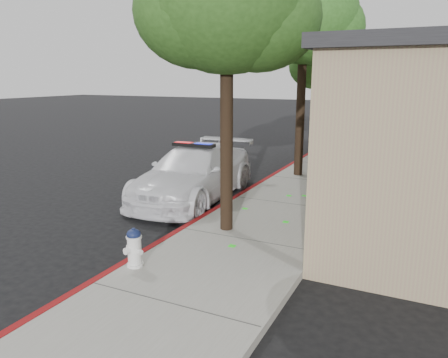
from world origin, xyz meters
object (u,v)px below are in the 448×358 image
street_tree_near (227,8)px  street_tree_mid (305,22)px  police_car (194,173)px  street_tree_far (323,64)px  fire_hydrant (134,247)px

street_tree_near → street_tree_mid: 6.28m
police_car → street_tree_far: 8.21m
street_tree_mid → street_tree_near: bearing=-88.8°
fire_hydrant → street_tree_mid: 10.05m
police_car → street_tree_mid: bearing=58.8°
street_tree_far → street_tree_near: bearing=-88.5°
police_car → street_tree_near: (2.21, -2.38, 4.15)m
police_car → fire_hydrant: size_ratio=7.43×
street_tree_near → street_tree_mid: bearing=91.2°
street_tree_far → fire_hydrant: bearing=-91.8°
police_car → street_tree_near: bearing=-50.2°
street_tree_mid → fire_hydrant: bearing=-93.4°
fire_hydrant → street_tree_near: 5.14m
police_car → street_tree_mid: street_tree_mid is taller
street_tree_near → street_tree_mid: street_tree_mid is taller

